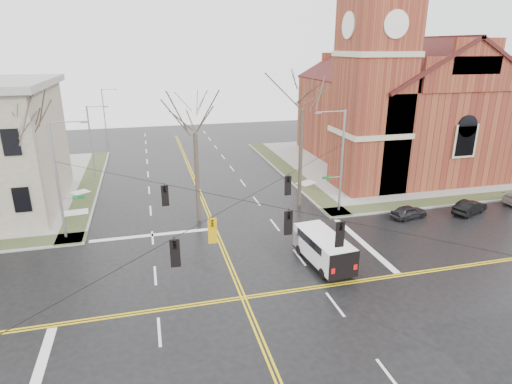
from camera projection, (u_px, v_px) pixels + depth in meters
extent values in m
plane|color=black|center=(243.00, 298.00, 25.45)|extent=(120.00, 120.00, 0.00)
cube|color=gray|center=(391.00, 163.00, 54.27)|extent=(30.00, 30.00, 0.15)
cube|color=#323D21|center=(288.00, 170.00, 50.96)|extent=(2.00, 30.00, 0.02)
cube|color=#323D21|center=(468.00, 198.00, 41.61)|extent=(30.00, 2.00, 0.02)
cube|color=#323D21|center=(89.00, 185.00, 45.63)|extent=(2.00, 30.00, 0.02)
cube|color=gold|center=(241.00, 298.00, 25.42)|extent=(0.12, 100.00, 0.01)
cube|color=gold|center=(245.00, 297.00, 25.48)|extent=(0.12, 100.00, 0.01)
cube|color=gold|center=(244.00, 299.00, 25.34)|extent=(100.00, 0.12, 0.01)
cube|color=gold|center=(243.00, 297.00, 25.56)|extent=(100.00, 0.12, 0.01)
cube|color=silver|center=(152.00, 235.00, 33.88)|extent=(9.50, 0.50, 0.01)
cube|color=silver|center=(363.00, 243.00, 32.53)|extent=(0.50, 9.50, 0.01)
cube|color=maroon|center=(373.00, 91.00, 41.82)|extent=(6.00, 6.00, 20.00)
cylinder|color=silver|center=(396.00, 24.00, 37.08)|extent=(2.40, 0.15, 2.40)
cylinder|color=silver|center=(348.00, 25.00, 39.15)|extent=(0.15, 2.40, 2.40)
cube|color=maroon|center=(398.00, 123.00, 53.82)|extent=(18.00, 24.00, 10.00)
cube|color=maroon|center=(351.00, 161.00, 47.05)|extent=(2.00, 5.00, 4.40)
cylinder|color=gray|center=(342.00, 162.00, 37.21)|extent=(0.20, 0.20, 9.00)
cylinder|color=gray|center=(335.00, 177.00, 37.51)|extent=(1.20, 0.06, 0.06)
cube|color=#105F23|center=(327.00, 178.00, 37.34)|extent=(0.90, 0.04, 0.25)
cylinder|color=gray|center=(332.00, 111.00, 35.50)|extent=(2.40, 0.08, 0.08)
cube|color=gray|center=(319.00, 113.00, 35.23)|extent=(0.50, 0.22, 0.15)
cylinder|color=gray|center=(57.00, 182.00, 31.74)|extent=(0.20, 0.20, 9.00)
cylinder|color=gray|center=(69.00, 198.00, 32.32)|extent=(1.20, 0.06, 0.06)
cube|color=#105F23|center=(79.00, 197.00, 32.49)|extent=(0.90, 0.04, 0.25)
cylinder|color=gray|center=(66.00, 122.00, 30.60)|extent=(2.40, 0.08, 0.08)
cube|color=gray|center=(84.00, 122.00, 30.90)|extent=(0.50, 0.22, 0.15)
cylinder|color=black|center=(242.00, 200.00, 23.44)|extent=(23.02, 23.02, 0.03)
cylinder|color=black|center=(242.00, 200.00, 23.44)|extent=(23.02, 23.02, 0.03)
imported|color=black|center=(175.00, 253.00, 19.07)|extent=(0.21, 0.26, 1.30)
imported|color=black|center=(288.00, 186.00, 28.30)|extent=(0.21, 0.26, 1.30)
imported|color=#CB970B|center=(212.00, 231.00, 21.38)|extent=(0.21, 0.26, 1.30)
imported|color=black|center=(165.00, 196.00, 26.40)|extent=(0.21, 0.26, 1.30)
imported|color=black|center=(340.00, 234.00, 20.98)|extent=(0.21, 0.26, 1.30)
imported|color=black|center=(288.00, 223.00, 22.33)|extent=(0.21, 0.26, 1.30)
cylinder|color=gray|center=(91.00, 142.00, 47.19)|extent=(0.16, 0.16, 8.00)
cylinder|color=gray|center=(96.00, 107.00, 46.16)|extent=(2.00, 0.07, 0.07)
cube|color=gray|center=(106.00, 107.00, 46.42)|extent=(0.45, 0.20, 0.13)
cylinder|color=gray|center=(104.00, 115.00, 65.50)|extent=(0.16, 0.16, 8.00)
cylinder|color=gray|center=(108.00, 89.00, 64.48)|extent=(2.00, 0.07, 0.07)
cube|color=gray|center=(115.00, 89.00, 64.73)|extent=(0.45, 0.20, 0.13)
cube|color=white|center=(324.00, 248.00, 29.05)|extent=(2.53, 5.55, 1.73)
cube|color=white|center=(309.00, 238.00, 31.12)|extent=(2.15, 1.09, 1.22)
cube|color=black|center=(307.00, 229.00, 31.26)|extent=(1.88, 0.28, 0.81)
cube|color=black|center=(323.00, 239.00, 29.05)|extent=(2.41, 3.83, 0.56)
cube|color=#B70C0A|center=(333.00, 271.00, 26.41)|extent=(0.25, 0.09, 0.35)
cube|color=#B70C0A|center=(355.00, 267.00, 26.91)|extent=(0.25, 0.09, 0.35)
cube|color=black|center=(323.00, 259.00, 29.33)|extent=(2.59, 5.60, 0.10)
cylinder|color=black|center=(300.00, 250.00, 30.62)|extent=(0.33, 0.75, 0.73)
cylinder|color=black|center=(323.00, 246.00, 31.20)|extent=(0.33, 0.75, 0.73)
cylinder|color=black|center=(323.00, 274.00, 27.44)|extent=(0.33, 0.75, 0.73)
cylinder|color=black|center=(349.00, 269.00, 28.03)|extent=(0.33, 0.75, 0.73)
imported|color=black|center=(409.00, 212.00, 37.11)|extent=(3.52, 1.92, 1.14)
imported|color=black|center=(470.00, 207.00, 38.04)|extent=(3.96, 2.57, 1.23)
cylinder|color=#3A2E25|center=(33.00, 184.00, 33.55)|extent=(0.36, 0.36, 7.61)
cylinder|color=#3A2E25|center=(197.00, 177.00, 35.59)|extent=(0.36, 0.36, 7.43)
cylinder|color=#3A2E25|center=(301.00, 158.00, 38.57)|extent=(0.36, 0.36, 8.87)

